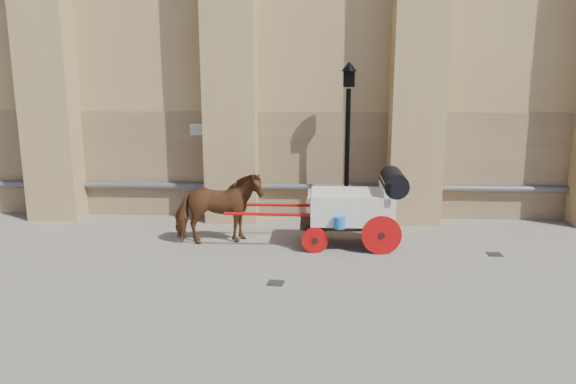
{
  "coord_description": "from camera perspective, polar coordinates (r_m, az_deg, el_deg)",
  "views": [
    {
      "loc": [
        1.27,
        -11.6,
        4.16
      ],
      "look_at": [
        0.66,
        1.39,
        1.3
      ],
      "focal_mm": 35.0,
      "sensor_mm": 36.0,
      "label": 1
    }
  ],
  "objects": [
    {
      "name": "carriage",
      "position": [
        13.4,
        7.11,
        -1.33
      ],
      "size": [
        4.26,
        1.51,
        1.85
      ],
      "rotation": [
        0.0,
        0.0,
        -0.02
      ],
      "color": "black",
      "rests_on": "ground"
    },
    {
      "name": "horse",
      "position": [
        13.59,
        -7.07,
        -1.69
      ],
      "size": [
        2.24,
        1.45,
        1.74
      ],
      "primitive_type": "imported",
      "rotation": [
        0.0,
        0.0,
        1.84
      ],
      "color": "#582D16",
      "rests_on": "ground"
    },
    {
      "name": "drain_grate_near",
      "position": [
        11.27,
        -1.25,
        -9.23
      ],
      "size": [
        0.36,
        0.36,
        0.01
      ],
      "primitive_type": "cube",
      "rotation": [
        0.0,
        0.0,
        -0.14
      ],
      "color": "black",
      "rests_on": "ground"
    },
    {
      "name": "street_lamp",
      "position": [
        14.9,
        6.06,
        5.26
      ],
      "size": [
        0.41,
        0.41,
        4.35
      ],
      "color": "black",
      "rests_on": "ground"
    },
    {
      "name": "ground",
      "position": [
        12.39,
        -3.38,
        -7.24
      ],
      "size": [
        90.0,
        90.0,
        0.0
      ],
      "primitive_type": "plane",
      "color": "slate",
      "rests_on": "ground"
    },
    {
      "name": "drain_grate_far",
      "position": [
        13.77,
        20.24,
        -5.95
      ],
      "size": [
        0.33,
        0.33,
        0.01
      ],
      "primitive_type": "cube",
      "rotation": [
        0.0,
        0.0,
        -0.03
      ],
      "color": "black",
      "rests_on": "ground"
    }
  ]
}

